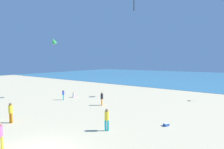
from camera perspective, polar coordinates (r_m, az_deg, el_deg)
The scene contains 10 objects.
ground_plane at distance 17.45m, azimuth 5.39°, elevation -12.62°, with size 120.00×120.00×0.00m, color beige.
ocean_water at distance 61.71m, azimuth 27.12°, elevation -0.79°, with size 120.00×60.00×0.05m, color teal.
cooler_box at distance 14.47m, azimuth 18.12°, elevation -15.97°, with size 0.47×0.51×0.24m.
person_0 at distance 16.46m, azimuth -31.42°, elevation -10.73°, with size 0.42×0.42×1.71m.
person_1 at distance 23.27m, azimuth -16.37°, elevation -6.44°, with size 0.38×0.38×1.37m.
person_4 at distance 19.62m, azimuth -3.51°, elevation -8.00°, with size 0.42×0.42×1.54m.
person_5 at distance 24.63m, azimuth -12.96°, elevation -7.01°, with size 0.42×0.64×0.75m.
person_6 at distance 12.64m, azimuth -1.79°, elevation -14.76°, with size 0.46×0.46×1.66m.
person_7 at distance 11.97m, azimuth -34.13°, elevation -16.61°, with size 0.46×0.46×1.67m.
kite_green at distance 24.99m, azimuth -19.36°, elevation 10.78°, with size 1.09×1.08×1.26m.
Camera 1 is at (8.18, -4.55, 5.11)m, focal length 26.63 mm.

